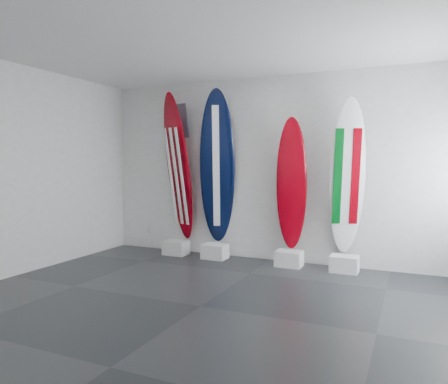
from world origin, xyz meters
The scene contains 13 objects.
floor centered at (0.00, 0.00, 0.00)m, with size 6.00×6.00×0.00m, color black.
ceiling centered at (0.00, 0.00, 3.00)m, with size 6.00×6.00×0.00m, color white.
wall_back centered at (0.00, 2.50, 1.50)m, with size 6.00×6.00×0.00m, color silver.
wall_left centered at (-3.00, 0.00, 1.50)m, with size 5.00×5.00×0.00m, color silver.
display_block_usa centered at (-1.63, 2.18, 0.12)m, with size 0.40×0.30×0.24m, color white.
surfboard_usa centered at (-1.63, 2.28, 1.52)m, with size 0.59×0.08×2.60m, color #87000C.
display_block_navy centered at (-0.87, 2.18, 0.12)m, with size 0.40×0.30×0.24m, color white.
surfboard_navy centered at (-0.87, 2.28, 1.52)m, with size 0.59×0.08×2.59m, color black.
display_block_swiss centered at (0.40, 2.18, 0.12)m, with size 0.40×0.30×0.24m, color white.
surfboard_swiss centered at (0.40, 2.28, 1.27)m, with size 0.47×0.08×2.07m, color #87000C.
display_block_italy centered at (1.24, 2.18, 0.12)m, with size 0.40×0.30×0.24m, color white.
surfboard_italy centered at (1.24, 2.28, 1.39)m, with size 0.52×0.08×2.32m, color silver.
wall_outlet centered at (-2.45, 2.48, 0.35)m, with size 0.09×0.02×0.13m, color silver.
Camera 1 is at (2.13, -4.09, 1.60)m, focal length 33.71 mm.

